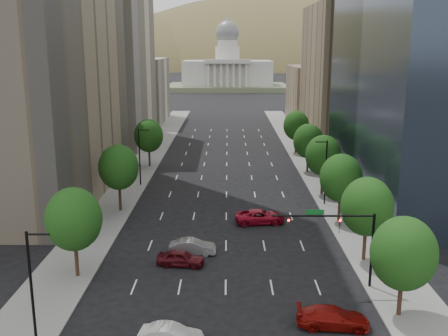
{
  "coord_description": "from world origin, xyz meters",
  "views": [
    {
      "loc": [
        0.15,
        -12.76,
        21.19
      ],
      "look_at": [
        -0.24,
        43.09,
        8.0
      ],
      "focal_mm": 41.2,
      "sensor_mm": 36.0,
      "label": 1
    }
  ],
  "objects_px": {
    "traffic_signal": "(345,234)",
    "car_silver": "(193,247)",
    "car_white": "(171,335)",
    "car_maroon": "(181,258)",
    "capitol": "(227,73)",
    "car_red_near": "(333,317)",
    "car_red_far": "(260,217)"
  },
  "relations": [
    {
      "from": "capitol",
      "to": "car_red_near",
      "type": "distance_m",
      "value": 226.73
    },
    {
      "from": "capitol",
      "to": "car_red_near",
      "type": "height_order",
      "value": "capitol"
    },
    {
      "from": "traffic_signal",
      "to": "capitol",
      "type": "distance_m",
      "value": 219.99
    },
    {
      "from": "capitol",
      "to": "car_red_near",
      "type": "relative_size",
      "value": 10.7
    },
    {
      "from": "car_white",
      "to": "car_maroon",
      "type": "bearing_deg",
      "value": 8.83
    },
    {
      "from": "car_white",
      "to": "car_red_near",
      "type": "relative_size",
      "value": 0.82
    },
    {
      "from": "car_white",
      "to": "car_maroon",
      "type": "height_order",
      "value": "car_maroon"
    },
    {
      "from": "car_red_far",
      "to": "car_maroon",
      "type": "bearing_deg",
      "value": 139.3
    },
    {
      "from": "car_red_near",
      "to": "car_silver",
      "type": "relative_size",
      "value": 1.15
    },
    {
      "from": "car_maroon",
      "to": "car_white",
      "type": "bearing_deg",
      "value": -170.58
    },
    {
      "from": "capitol",
      "to": "car_white",
      "type": "xyz_separation_m",
      "value": [
        -3.95,
        -228.99,
        -7.82
      ]
    },
    {
      "from": "car_red_near",
      "to": "car_silver",
      "type": "distance_m",
      "value": 18.6
    },
    {
      "from": "capitol",
      "to": "car_red_far",
      "type": "height_order",
      "value": "capitol"
    },
    {
      "from": "car_white",
      "to": "car_red_far",
      "type": "distance_m",
      "value": 27.84
    },
    {
      "from": "capitol",
      "to": "car_white",
      "type": "bearing_deg",
      "value": -90.99
    },
    {
      "from": "car_red_near",
      "to": "capitol",
      "type": "bearing_deg",
      "value": 6.6
    },
    {
      "from": "car_white",
      "to": "car_silver",
      "type": "xyz_separation_m",
      "value": [
        0.46,
        16.91,
        0.04
      ]
    },
    {
      "from": "traffic_signal",
      "to": "car_red_far",
      "type": "relative_size",
      "value": 1.49
    },
    {
      "from": "car_maroon",
      "to": "car_red_far",
      "type": "xyz_separation_m",
      "value": [
        8.63,
        12.67,
        0.05
      ]
    },
    {
      "from": "traffic_signal",
      "to": "car_red_near",
      "type": "bearing_deg",
      "value": -108.12
    },
    {
      "from": "traffic_signal",
      "to": "capitol",
      "type": "xyz_separation_m",
      "value": [
        -10.53,
        219.71,
        3.4
      ]
    },
    {
      "from": "car_red_far",
      "to": "car_white",
      "type": "bearing_deg",
      "value": 156.63
    },
    {
      "from": "car_white",
      "to": "car_maroon",
      "type": "relative_size",
      "value": 0.98
    },
    {
      "from": "car_red_near",
      "to": "car_silver",
      "type": "xyz_separation_m",
      "value": [
        -11.81,
        14.37,
        -0.01
      ]
    },
    {
      "from": "traffic_signal",
      "to": "car_silver",
      "type": "xyz_separation_m",
      "value": [
        -14.02,
        7.63,
        -4.37
      ]
    },
    {
      "from": "car_red_near",
      "to": "car_red_far",
      "type": "xyz_separation_m",
      "value": [
        -4.17,
        24.09,
        0.04
      ]
    },
    {
      "from": "car_silver",
      "to": "car_white",
      "type": "bearing_deg",
      "value": 179.01
    },
    {
      "from": "car_red_near",
      "to": "car_red_far",
      "type": "bearing_deg",
      "value": 14.31
    },
    {
      "from": "car_maroon",
      "to": "car_red_far",
      "type": "relative_size",
      "value": 0.77
    },
    {
      "from": "traffic_signal",
      "to": "car_white",
      "type": "distance_m",
      "value": 17.76
    },
    {
      "from": "car_white",
      "to": "car_maroon",
      "type": "xyz_separation_m",
      "value": [
        -0.52,
        13.97,
        0.04
      ]
    },
    {
      "from": "capitol",
      "to": "car_silver",
      "type": "distance_m",
      "value": 212.25
    }
  ]
}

